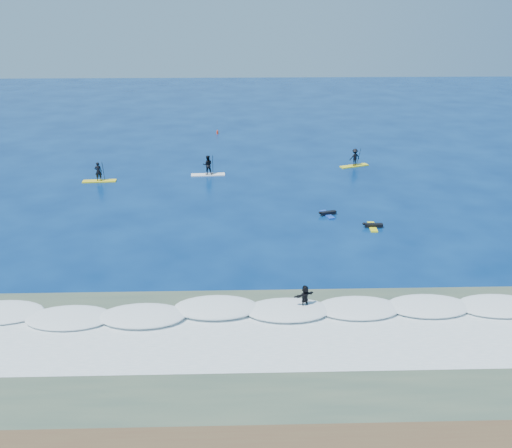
{
  "coord_description": "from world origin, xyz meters",
  "views": [
    {
      "loc": [
        -1.54,
        -37.62,
        16.85
      ],
      "look_at": [
        -0.44,
        1.43,
        0.6
      ],
      "focal_mm": 40.0,
      "sensor_mm": 36.0,
      "label": 1
    }
  ],
  "objects_px": {
    "sup_paddler_left": "(99,175)",
    "prone_paddler_near": "(373,226)",
    "marker_buoy": "(217,132)",
    "sup_paddler_right": "(355,158)",
    "wave_surfer": "(305,298)",
    "prone_paddler_far": "(327,214)",
    "sup_paddler_center": "(208,167)"
  },
  "relations": [
    {
      "from": "prone_paddler_far",
      "to": "wave_surfer",
      "type": "bearing_deg",
      "value": 149.98
    },
    {
      "from": "sup_paddler_right",
      "to": "prone_paddler_near",
      "type": "distance_m",
      "value": 16.08
    },
    {
      "from": "sup_paddler_left",
      "to": "wave_surfer",
      "type": "distance_m",
      "value": 28.98
    },
    {
      "from": "sup_paddler_center",
      "to": "prone_paddler_near",
      "type": "relative_size",
      "value": 1.68
    },
    {
      "from": "sup_paddler_center",
      "to": "wave_surfer",
      "type": "xyz_separation_m",
      "value": [
        6.67,
        -25.3,
        -0.03
      ]
    },
    {
      "from": "wave_surfer",
      "to": "marker_buoy",
      "type": "bearing_deg",
      "value": 72.21
    },
    {
      "from": "prone_paddler_far",
      "to": "marker_buoy",
      "type": "distance_m",
      "value": 29.22
    },
    {
      "from": "sup_paddler_right",
      "to": "prone_paddler_far",
      "type": "relative_size",
      "value": 1.58
    },
    {
      "from": "sup_paddler_center",
      "to": "wave_surfer",
      "type": "relative_size",
      "value": 1.62
    },
    {
      "from": "prone_paddler_near",
      "to": "prone_paddler_far",
      "type": "bearing_deg",
      "value": 52.46
    },
    {
      "from": "sup_paddler_center",
      "to": "prone_paddler_far",
      "type": "distance_m",
      "value": 14.77
    },
    {
      "from": "sup_paddler_left",
      "to": "marker_buoy",
      "type": "bearing_deg",
      "value": 56.64
    },
    {
      "from": "sup_paddler_center",
      "to": "prone_paddler_near",
      "type": "xyz_separation_m",
      "value": [
        13.14,
        -13.42,
        -0.72
      ]
    },
    {
      "from": "marker_buoy",
      "to": "sup_paddler_right",
      "type": "bearing_deg",
      "value": -44.59
    },
    {
      "from": "sup_paddler_left",
      "to": "sup_paddler_right",
      "type": "height_order",
      "value": "sup_paddler_left"
    },
    {
      "from": "wave_surfer",
      "to": "sup_paddler_left",
      "type": "bearing_deg",
      "value": 99.02
    },
    {
      "from": "sup_paddler_right",
      "to": "marker_buoy",
      "type": "height_order",
      "value": "sup_paddler_right"
    },
    {
      "from": "prone_paddler_far",
      "to": "sup_paddler_left",
      "type": "bearing_deg",
      "value": 48.8
    },
    {
      "from": "prone_paddler_near",
      "to": "marker_buoy",
      "type": "xyz_separation_m",
      "value": [
        -12.79,
        30.19,
        0.12
      ]
    },
    {
      "from": "sup_paddler_left",
      "to": "sup_paddler_right",
      "type": "xyz_separation_m",
      "value": [
        24.85,
        4.23,
        0.15
      ]
    },
    {
      "from": "sup_paddler_right",
      "to": "wave_surfer",
      "type": "distance_m",
      "value": 29.01
    },
    {
      "from": "prone_paddler_near",
      "to": "prone_paddler_far",
      "type": "height_order",
      "value": "prone_paddler_near"
    },
    {
      "from": "sup_paddler_center",
      "to": "marker_buoy",
      "type": "xyz_separation_m",
      "value": [
        0.34,
        16.76,
        -0.6
      ]
    },
    {
      "from": "prone_paddler_near",
      "to": "wave_surfer",
      "type": "relative_size",
      "value": 0.97
    },
    {
      "from": "prone_paddler_far",
      "to": "marker_buoy",
      "type": "xyz_separation_m",
      "value": [
        -9.72,
        27.55,
        0.12
      ]
    },
    {
      "from": "wave_surfer",
      "to": "marker_buoy",
      "type": "distance_m",
      "value": 42.54
    },
    {
      "from": "sup_paddler_center",
      "to": "wave_surfer",
      "type": "bearing_deg",
      "value": -79.4
    },
    {
      "from": "sup_paddler_center",
      "to": "prone_paddler_far",
      "type": "xyz_separation_m",
      "value": [
        10.06,
        -10.79,
        -0.72
      ]
    },
    {
      "from": "sup_paddler_center",
      "to": "marker_buoy",
      "type": "bearing_deg",
      "value": 84.65
    },
    {
      "from": "prone_paddler_near",
      "to": "prone_paddler_far",
      "type": "distance_m",
      "value": 4.05
    },
    {
      "from": "prone_paddler_near",
      "to": "wave_surfer",
      "type": "xyz_separation_m",
      "value": [
        -6.47,
        -11.88,
        0.68
      ]
    },
    {
      "from": "sup_paddler_left",
      "to": "prone_paddler_near",
      "type": "bearing_deg",
      "value": -30.65
    }
  ]
}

